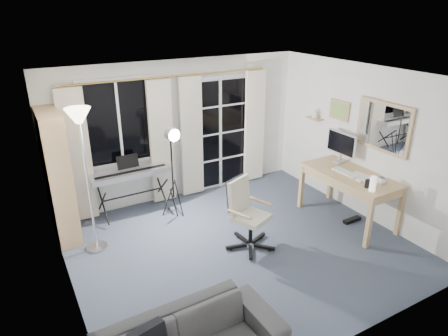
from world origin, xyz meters
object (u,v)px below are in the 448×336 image
Objects in this scene: keyboard_piano at (131,174)px; office_chair at (244,208)px; torchiere_lamp at (81,139)px; desk at (350,179)px; bookshelf at (56,181)px; studio_light at (172,145)px; mug at (382,180)px; monitor at (341,144)px.

office_chair is (1.09, -1.66, -0.11)m from keyboard_piano.
torchiere_lamp is 1.33× the size of desk.
bookshelf is 1.88× the size of office_chair.
studio_light reaches higher than office_chair.
bookshelf is 4.66m from mug.
bookshelf is 1.14m from keyboard_piano.
desk is 2.61× the size of monitor.
office_chair is at bearing 172.39° from desk.
torchiere_lamp is 3.97m from monitor.
studio_light is at bearing 141.84° from mug.
monitor is (3.87, -0.70, -0.52)m from torchiere_lamp.
desk is (1.80, -0.21, 0.11)m from office_chair.
keyboard_piano is 1.99m from office_chair.
torchiere_lamp is 3.96m from desk.
torchiere_lamp is 1.32× the size of studio_light.
keyboard_piano is 3.42m from monitor.
torchiere_lamp reaches higher than office_chair.
office_chair is 1.82m from desk.
desk is at bearing -33.80° from keyboard_piano.
monitor is (2.54, -0.97, -0.12)m from studio_light.
mug is (-0.10, -0.95, -0.24)m from monitor.
studio_light is at bearing 11.49° from torchiere_lamp.
monitor is (4.20, -1.26, 0.21)m from bookshelf.
mug is (3.77, -1.65, -0.76)m from torchiere_lamp.
torchiere_lamp is at bearing -179.47° from studio_light.
office_chair is 2.08m from monitor.
keyboard_piano is at bearing 130.05° from studio_light.
torchiere_lamp is at bearing -138.18° from keyboard_piano.
bookshelf is 0.93× the size of torchiere_lamp.
studio_light is 3.12m from mug.
office_chair is at bearing -57.62° from keyboard_piano.
keyboard_piano reaches higher than desk.
desk is (2.34, -1.42, -0.53)m from studio_light.
bookshelf is 1.47× the size of keyboard_piano.
torchiere_lamp is 4.19m from mug.
studio_light is (1.33, 0.27, -0.40)m from torchiere_lamp.
studio_light is at bearing -39.98° from keyboard_piano.
studio_light is (1.66, -0.29, 0.34)m from bookshelf.
mug is at bearing -23.56° from torchiere_lamp.
studio_light reaches higher than mug.
bookshelf is 1.72m from studio_light.
monitor is at bearing -15.75° from office_chair.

